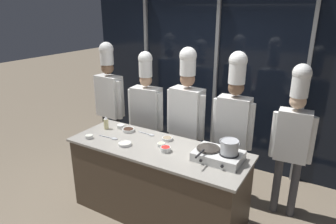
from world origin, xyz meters
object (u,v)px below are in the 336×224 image
object	(u,v)px
prep_bowl_mushrooms	(167,138)
chef_head	(109,95)
chef_line	(187,111)
prep_bowl_bell_pepper	(166,149)
prep_bowl_soy_glaze	(128,130)
prep_bowl_garlic	(125,144)
prep_bowl_noodles	(161,144)
chef_pastry	(234,118)
prep_bowl_bean_sprouts	(89,136)
chef_apprentice	(293,131)
frying_pan	(208,147)
portable_stove	(218,156)
chef_sous	(146,107)
stock_pot	(230,147)
serving_spoon_slotted	(149,134)
prep_bowl_rice	(121,126)
serving_spoon_solid	(112,138)
squeeze_bottle_oil	(106,123)

from	to	relation	value
prep_bowl_mushrooms	chef_head	size ratio (longest dim) A/B	0.07
chef_line	prep_bowl_bell_pepper	bearing A→B (deg)	103.17
prep_bowl_soy_glaze	prep_bowl_garlic	distance (m)	0.41
prep_bowl_noodles	chef_pastry	xyz separation A→B (m)	(0.61, 0.71, 0.21)
prep_bowl_bean_sprouts	chef_apprentice	bearing A→B (deg)	25.79
frying_pan	prep_bowl_soy_glaze	bearing A→B (deg)	173.59
prep_bowl_garlic	prep_bowl_noodles	bearing A→B (deg)	27.49
portable_stove	chef_sous	bearing A→B (deg)	152.60
prep_bowl_soy_glaze	chef_head	size ratio (longest dim) A/B	0.08
prep_bowl_mushrooms	chef_pastry	world-z (taller)	chef_pastry
frying_pan	stock_pot	world-z (taller)	stock_pot
chef_line	chef_head	bearing A→B (deg)	0.18
portable_stove	serving_spoon_slotted	world-z (taller)	portable_stove
prep_bowl_rice	prep_bowl_bean_sprouts	bearing A→B (deg)	-105.58
prep_bowl_mushrooms	prep_bowl_soy_glaze	bearing A→B (deg)	-176.83
frying_pan	chef_head	world-z (taller)	chef_head
prep_bowl_mushrooms	chef_line	distance (m)	0.54
prep_bowl_rice	chef_apprentice	world-z (taller)	chef_apprentice
frying_pan	serving_spoon_solid	world-z (taller)	frying_pan
prep_bowl_rice	prep_bowl_soy_glaze	bearing A→B (deg)	-13.23
chef_line	chef_pastry	bearing A→B (deg)	-174.22
squeeze_bottle_oil	prep_bowl_rice	xyz separation A→B (m)	(0.15, 0.11, -0.05)
prep_bowl_mushrooms	prep_bowl_soy_glaze	distance (m)	0.57
prep_bowl_soy_glaze	prep_bowl_rice	xyz separation A→B (m)	(-0.16, 0.04, 0.01)
squeeze_bottle_oil	prep_bowl_noodles	xyz separation A→B (m)	(0.90, -0.08, -0.06)
prep_bowl_mushrooms	chef_line	xyz separation A→B (m)	(0.00, 0.50, 0.21)
prep_bowl_bell_pepper	chef_sous	world-z (taller)	chef_sous
frying_pan	chef_line	world-z (taller)	chef_line
chef_head	chef_line	world-z (taller)	chef_line
prep_bowl_bean_sprouts	stock_pot	bearing A→B (deg)	9.82
prep_bowl_bell_pepper	frying_pan	bearing A→B (deg)	13.07
stock_pot	chef_pastry	bearing A→B (deg)	105.95
portable_stove	prep_bowl_noodles	distance (m)	0.69
serving_spoon_solid	chef_sous	bearing A→B (deg)	96.25
frying_pan	prep_bowl_rice	distance (m)	1.34
prep_bowl_bell_pepper	chef_head	xyz separation A→B (m)	(-1.54, 0.84, 0.19)
stock_pot	chef_sous	bearing A→B (deg)	154.39
portable_stove	prep_bowl_bell_pepper	bearing A→B (deg)	-169.03
prep_bowl_soy_glaze	chef_line	bearing A→B (deg)	42.75
chef_line	prep_bowl_garlic	bearing A→B (deg)	71.18
prep_bowl_noodles	serving_spoon_solid	world-z (taller)	prep_bowl_noodles
portable_stove	chef_head	bearing A→B (deg)	161.03
stock_pot	prep_bowl_mushrooms	distance (m)	0.86
prep_bowl_mushrooms	prep_bowl_bean_sprouts	size ratio (longest dim) A/B	1.41
stock_pot	prep_bowl_bell_pepper	size ratio (longest dim) A/B	1.80
frying_pan	stock_pot	bearing A→B (deg)	1.17
serving_spoon_slotted	chef_sous	size ratio (longest dim) A/B	0.13
prep_bowl_bell_pepper	chef_line	bearing A→B (deg)	100.00
chef_head	chef_sous	xyz separation A→B (m)	(0.70, 0.01, -0.09)
prep_bowl_bell_pepper	serving_spoon_slotted	world-z (taller)	prep_bowl_bell_pepper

